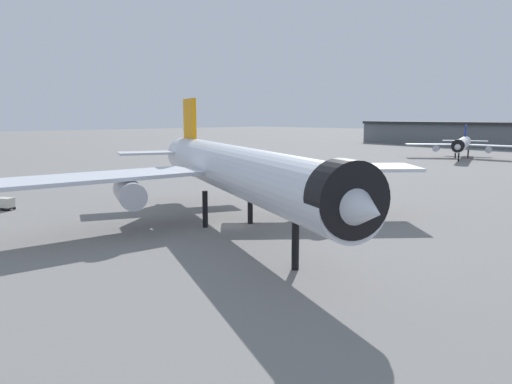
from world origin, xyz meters
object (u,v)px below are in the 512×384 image
airliner_far_taxiway (462,144)px  traffic_cone_wingtip (309,190)px  airliner_near_gate (233,170)px  baggage_cart_trailing (5,204)px

airliner_far_taxiway → traffic_cone_wingtip: airliner_far_taxiway is taller
airliner_near_gate → traffic_cone_wingtip: 34.85m
baggage_cart_trailing → traffic_cone_wingtip: baggage_cart_trailing is taller
airliner_far_taxiway → baggage_cart_trailing: 139.13m
airliner_near_gate → baggage_cart_trailing: size_ratio=20.51×
airliner_far_taxiway → baggage_cart_trailing: size_ratio=13.84×
airliner_near_gate → baggage_cart_trailing: airliner_near_gate is taller
airliner_far_taxiway → baggage_cart_trailing: (-7.64, -138.87, -3.79)m
baggage_cart_trailing → traffic_cone_wingtip: 50.73m
airliner_far_taxiway → traffic_cone_wingtip: 92.85m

